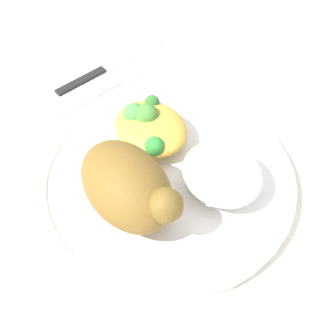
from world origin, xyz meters
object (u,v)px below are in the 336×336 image
object	(u,v)px
plate	(168,178)
rice_pile	(222,173)
roasted_chicken	(128,187)
mac_cheese_with_broccoli	(149,126)
knife	(103,69)
fork	(106,89)

from	to	relation	value
plate	rice_pile	bearing A→B (deg)	39.11
roasted_chicken	rice_pile	bearing A→B (deg)	70.83
rice_pile	mac_cheese_with_broccoli	world-z (taller)	mac_cheese_with_broccoli
rice_pile	knife	xyz separation A→B (m)	(-0.27, 0.01, -0.03)
fork	plate	bearing A→B (deg)	-8.20
fork	knife	distance (m)	0.04
roasted_chicken	rice_pile	distance (m)	0.10
rice_pile	knife	world-z (taller)	rice_pile
plate	knife	distance (m)	0.23
fork	knife	size ratio (longest dim) A/B	0.75
plate	knife	xyz separation A→B (m)	(-0.22, 0.05, -0.01)
mac_cheese_with_broccoli	knife	distance (m)	0.17
fork	roasted_chicken	bearing A→B (deg)	-23.33
plate	fork	size ratio (longest dim) A/B	2.00
fork	rice_pile	bearing A→B (deg)	2.82
plate	mac_cheese_with_broccoli	world-z (taller)	mac_cheese_with_broccoli
knife	mac_cheese_with_broccoli	bearing A→B (deg)	-10.37
roasted_chicken	knife	xyz separation A→B (m)	(-0.23, 0.10, -0.05)
mac_cheese_with_broccoli	knife	size ratio (longest dim) A/B	0.50
plate	roasted_chicken	xyz separation A→B (m)	(0.01, -0.06, 0.04)
rice_pile	plate	bearing A→B (deg)	-140.89
roasted_chicken	plate	bearing A→B (deg)	102.62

